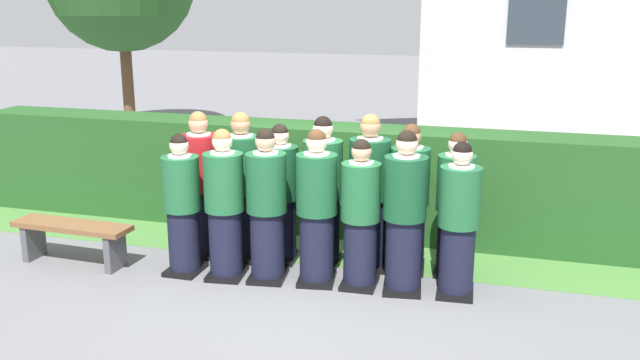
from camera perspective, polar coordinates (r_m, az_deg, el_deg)
name	(u,v)px	position (r m, az deg, el deg)	size (l,w,h in m)	color
ground_plane	(313,282)	(7.44, -0.60, -8.37)	(60.00, 60.00, 0.00)	slate
student_front_row_0	(182,208)	(7.60, -11.28, -2.26)	(0.40, 0.44, 1.55)	black
student_front_row_1	(225,208)	(7.40, -7.87, -2.28)	(0.43, 0.50, 1.62)	black
student_front_row_2	(267,209)	(7.29, -4.41, -2.39)	(0.44, 0.54, 1.64)	black
student_front_row_3	(317,211)	(7.19, -0.28, -2.55)	(0.45, 0.52, 1.65)	black
student_front_row_4	(360,218)	(7.11, 3.36, -3.11)	(0.41, 0.46, 1.57)	black
student_front_row_5	(405,216)	(7.03, 6.99, -2.94)	(0.45, 0.55, 1.68)	black
student_front_row_6	(459,223)	(7.03, 11.35, -3.53)	(0.41, 0.47, 1.59)	black
student_in_red_blazer	(201,187)	(8.09, -9.77, -0.61)	(0.45, 0.53, 1.70)	black
student_rear_row_1	(242,190)	(7.90, -6.41, -0.82)	(0.44, 0.55, 1.71)	black
student_rear_row_2	(281,197)	(7.82, -3.27, -1.37)	(0.41, 0.47, 1.59)	black
student_rear_row_3	(323,195)	(7.69, 0.24, -1.23)	(0.44, 0.49, 1.69)	black
student_rear_row_4	(369,195)	(7.61, 4.08, -1.28)	(0.47, 0.55, 1.73)	black
student_rear_row_5	(409,202)	(7.58, 7.36, -1.79)	(0.43, 0.51, 1.64)	black
student_rear_row_6	(455,208)	(7.56, 11.05, -2.25)	(0.41, 0.50, 1.57)	black
hedge	(351,180)	(8.78, 2.56, -0.03)	(10.41, 0.70, 1.37)	#214C1E
wooden_bench	(72,234)	(8.29, -19.73, -4.23)	(1.41, 0.42, 0.48)	brown
lawn_strip	(334,252)	(8.25, 1.20, -5.98)	(10.41, 0.90, 0.01)	#477A38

